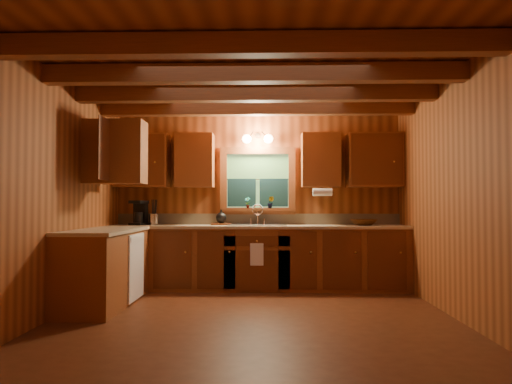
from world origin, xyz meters
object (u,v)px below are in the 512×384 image
object	(u,v)px
coffee_maker	(140,213)
wicker_basket	(364,222)
sink	(257,228)
cutting_board	(221,224)

from	to	relation	value
coffee_maker	wicker_basket	xyz separation A→B (m)	(3.21, -0.08, -0.13)
coffee_maker	wicker_basket	distance (m)	3.21
sink	cutting_board	distance (m)	0.53
coffee_maker	cutting_board	xyz separation A→B (m)	(1.18, 0.03, -0.16)
coffee_maker	wicker_basket	bearing A→B (deg)	17.29
sink	cutting_board	xyz separation A→B (m)	(-0.53, 0.07, 0.06)
sink	coffee_maker	xyz separation A→B (m)	(-1.71, 0.04, 0.22)
sink	coffee_maker	bearing A→B (deg)	178.63
sink	wicker_basket	size ratio (longest dim) A/B	2.27
coffee_maker	sink	bearing A→B (deg)	17.32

